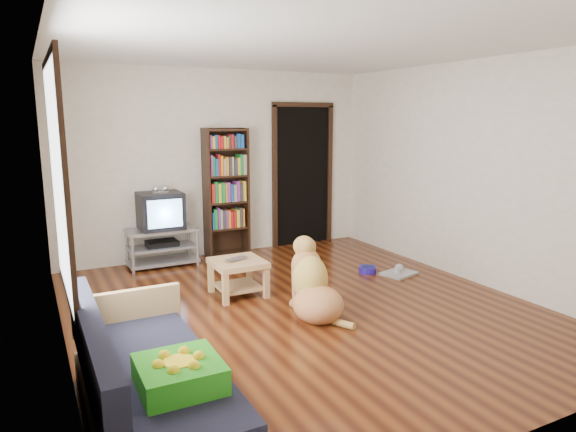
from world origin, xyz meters
name	(u,v)px	position (x,y,z in m)	size (l,w,h in m)	color
ground	(303,308)	(0.00, 0.00, 0.00)	(5.00, 5.00, 0.00)	#5E2B10
ceiling	(305,46)	(0.00, 0.00, 2.60)	(5.00, 5.00, 0.00)	white
wall_back	(218,164)	(0.00, 2.50, 1.30)	(4.50, 4.50, 0.00)	silver
wall_front	(521,233)	(0.00, -2.50, 1.30)	(4.50, 4.50, 0.00)	silver
wall_left	(54,200)	(-2.25, 0.00, 1.30)	(5.00, 5.00, 0.00)	silver
wall_right	(470,172)	(2.25, 0.00, 1.30)	(5.00, 5.00, 0.00)	silver
green_cushion	(179,374)	(-1.75, -1.70, 0.50)	(0.46, 0.46, 0.15)	green
laptop	(239,260)	(-0.44, 0.66, 0.41)	(0.28, 0.18, 0.02)	silver
dog_bowl	(368,270)	(1.33, 0.72, 0.04)	(0.22, 0.22, 0.08)	#251592
grey_rag	(399,273)	(1.63, 0.47, 0.01)	(0.40, 0.32, 0.03)	#A0A0A0
window	(58,181)	(-2.23, -0.50, 1.50)	(0.03, 1.46, 1.70)	white
doorway	(303,172)	(1.35, 2.48, 1.12)	(1.03, 0.05, 2.19)	black
tv_stand	(162,246)	(-0.90, 2.25, 0.27)	(0.90, 0.45, 0.50)	#99999E
crt_tv	(160,210)	(-0.90, 2.27, 0.74)	(0.55, 0.52, 0.58)	black
bookshelf	(226,186)	(0.05, 2.34, 1.00)	(0.60, 0.30, 1.80)	black
sofa	(147,391)	(-1.87, -1.38, 0.26)	(0.80, 1.80, 0.80)	tan
coffee_table	(238,271)	(-0.44, 0.69, 0.28)	(0.55, 0.55, 0.40)	tan
dog	(313,287)	(0.00, -0.19, 0.29)	(0.54, 0.97, 0.79)	#D08450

